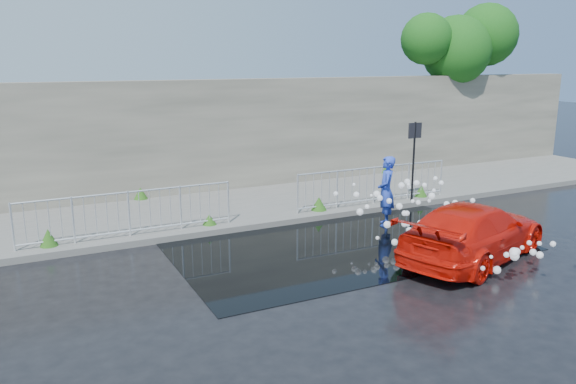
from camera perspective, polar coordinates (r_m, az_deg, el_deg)
name	(u,v)px	position (r m, az deg, el deg)	size (l,w,h in m)	color
ground	(347,259)	(12.42, 6.03, -6.83)	(90.00, 90.00, 0.00)	black
pavement	(257,204)	(16.63, -3.17, -1.27)	(30.00, 4.00, 0.15)	#5B5B57
curb	(287,221)	(14.88, -0.13, -2.99)	(30.00, 0.25, 0.16)	#5B5B57
retaining_wall	(229,134)	(18.30, -5.98, 5.85)	(30.00, 0.60, 3.50)	#555248
puddle	(343,243)	(13.47, 5.56, -5.17)	(8.00, 5.00, 0.01)	black
sign_post	(414,148)	(16.83, 12.69, 4.34)	(0.45, 0.06, 2.50)	black
tree	(462,44)	(23.58, 17.28, 14.20)	(5.19, 2.67, 6.43)	#332114
railing_left	(129,212)	(13.82, -15.86, -1.98)	(5.05, 0.05, 1.10)	silver
railing_right	(374,184)	(16.50, 8.72, 0.83)	(5.05, 0.05, 1.10)	silver
weeds	(254,202)	(15.95, -3.47, -0.99)	(12.17, 3.93, 0.40)	#1F4A13
water_spray	(441,216)	(13.67, 15.28, -2.34)	(3.66, 5.55, 1.05)	white
red_car	(474,232)	(12.83, 18.34, -3.84)	(1.75, 4.31, 1.25)	red
person	(386,191)	(14.83, 9.94, 0.09)	(0.67, 0.44, 1.83)	blue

